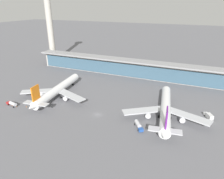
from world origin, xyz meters
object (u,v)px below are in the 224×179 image
object	(u,v)px
service_truck_mid_apron_red	(12,104)
safety_cone_delta	(27,107)
safety_cone_echo	(9,104)
safety_cone_charlie	(12,105)
service_truck_under_wing_blue	(138,125)
airliner_left_stand	(57,90)
safety_cone_bravo	(17,106)
safety_cone_alpha	(12,104)
control_tower	(49,21)
airliner_centre_stand	(166,109)
service_truck_near_nose_white	(209,116)

from	to	relation	value
service_truck_mid_apron_red	safety_cone_delta	world-z (taller)	service_truck_mid_apron_red
safety_cone_echo	safety_cone_charlie	bearing A→B (deg)	-5.74
service_truck_mid_apron_red	safety_cone_delta	xyz separation A→B (m)	(9.54, 2.41, -1.39)
service_truck_under_wing_blue	airliner_left_stand	bearing A→B (deg)	166.68
airliner_left_stand	service_truck_mid_apron_red	distance (m)	29.47
safety_cone_echo	safety_cone_bravo	bearing A→B (deg)	0.17
safety_cone_alpha	safety_cone_bravo	bearing A→B (deg)	-9.97
control_tower	safety_cone_bravo	xyz separation A→B (m)	(46.76, -96.45, -43.33)
airliner_centre_stand	safety_cone_echo	world-z (taller)	airliner_centre_stand
control_tower	safety_cone_charlie	size ratio (longest dim) A/B	114.77
safety_cone_delta	safety_cone_bravo	bearing A→B (deg)	-161.47
control_tower	safety_cone_alpha	size ratio (longest dim) A/B	114.77
airliner_left_stand	safety_cone_echo	size ratio (longest dim) A/B	89.99
airliner_centre_stand	service_truck_under_wing_blue	xyz separation A→B (m)	(-10.79, -16.96, -3.57)
service_truck_near_nose_white	service_truck_mid_apron_red	world-z (taller)	service_truck_near_nose_white
safety_cone_bravo	safety_cone_echo	distance (m)	6.87
service_truck_under_wing_blue	safety_cone_alpha	world-z (taller)	service_truck_under_wing_blue
airliner_left_stand	service_truck_mid_apron_red	bearing A→B (deg)	-128.48
control_tower	safety_cone_echo	bearing A→B (deg)	-67.54
safety_cone_charlie	safety_cone_delta	size ratio (longest dim) A/B	1.00
airliner_centre_stand	service_truck_near_nose_white	bearing A→B (deg)	18.88
safety_cone_charlie	safety_cone_delta	bearing A→B (deg)	14.00
safety_cone_alpha	safety_cone_bravo	distance (m)	5.22
safety_cone_delta	safety_cone_charlie	bearing A→B (deg)	-166.00
airliner_left_stand	service_truck_under_wing_blue	size ratio (longest dim) A/B	7.59
safety_cone_bravo	airliner_centre_stand	bearing A→B (deg)	15.56
service_truck_mid_apron_red	safety_cone_delta	bearing A→B (deg)	14.21
airliner_left_stand	airliner_centre_stand	bearing A→B (deg)	1.62
control_tower	safety_cone_echo	distance (m)	113.03
control_tower	safety_cone_delta	distance (m)	116.56
safety_cone_alpha	safety_cone_delta	bearing A→B (deg)	5.83
service_truck_near_nose_white	safety_cone_charlie	size ratio (longest dim) A/B	10.76
service_truck_near_nose_white	safety_cone_echo	bearing A→B (deg)	-164.63
safety_cone_charlie	service_truck_mid_apron_red	bearing A→B (deg)	-1.85
airliner_left_stand	service_truck_near_nose_white	xyz separation A→B (m)	(96.84, 10.01, -3.59)
airliner_centre_stand	control_tower	distance (m)	157.83
safety_cone_delta	service_truck_under_wing_blue	bearing A→B (deg)	4.48
service_truck_mid_apron_red	service_truck_under_wing_blue	bearing A→B (deg)	5.65
service_truck_mid_apron_red	safety_cone_echo	size ratio (longest dim) A/B	12.66
safety_cone_echo	safety_cone_alpha	bearing A→B (deg)	28.17
airliner_left_stand	service_truck_under_wing_blue	distance (m)	64.69
service_truck_near_nose_white	service_truck_under_wing_blue	distance (m)	42.12
airliner_left_stand	control_tower	xyz separation A→B (m)	(-61.55, 73.91, 38.37)
airliner_centre_stand	service_truck_mid_apron_red	world-z (taller)	airliner_centre_stand
safety_cone_delta	safety_cone_echo	xyz separation A→B (m)	(-13.00, -2.08, 0.00)
service_truck_under_wing_blue	safety_cone_delta	bearing A→B (deg)	-175.52
safety_cone_charlie	safety_cone_bravo	bearing A→B (deg)	5.74
airliner_centre_stand	safety_cone_alpha	size ratio (longest dim) A/B	89.81
airliner_centre_stand	control_tower	size ratio (longest dim) A/B	0.78
control_tower	service_truck_near_nose_white	bearing A→B (deg)	-21.97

